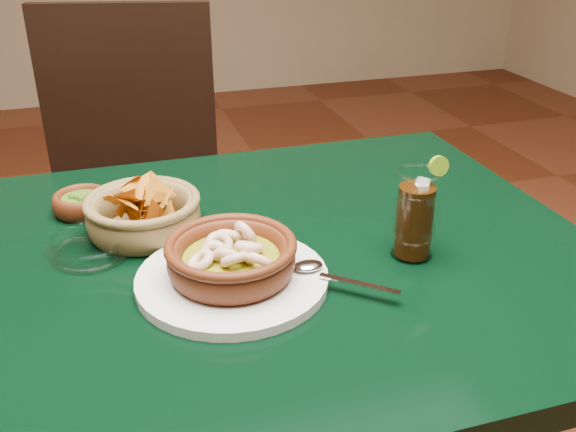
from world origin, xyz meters
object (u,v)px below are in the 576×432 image
object	(u,v)px
dining_table	(195,318)
cola_drink	(415,215)
shrimp_plate	(232,263)
chip_basket	(144,214)
dining_chair	(129,196)

from	to	relation	value
dining_table	cola_drink	bearing A→B (deg)	-14.23
shrimp_plate	chip_basket	size ratio (longest dim) A/B	1.56
dining_table	cola_drink	distance (m)	0.36
dining_table	dining_chair	world-z (taller)	dining_chair
shrimp_plate	cola_drink	world-z (taller)	cola_drink
shrimp_plate	cola_drink	size ratio (longest dim) A/B	2.16
chip_basket	dining_table	bearing A→B (deg)	-64.23
dining_table	chip_basket	size ratio (longest dim) A/B	5.80
shrimp_plate	chip_basket	distance (m)	0.21
shrimp_plate	cola_drink	bearing A→B (deg)	-0.41
dining_chair	chip_basket	world-z (taller)	dining_chair
cola_drink	chip_basket	bearing A→B (deg)	152.86
shrimp_plate	dining_chair	bearing A→B (deg)	96.76
dining_table	cola_drink	xyz separation A→B (m)	(0.31, -0.08, 0.16)
dining_chair	cola_drink	world-z (taller)	dining_chair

